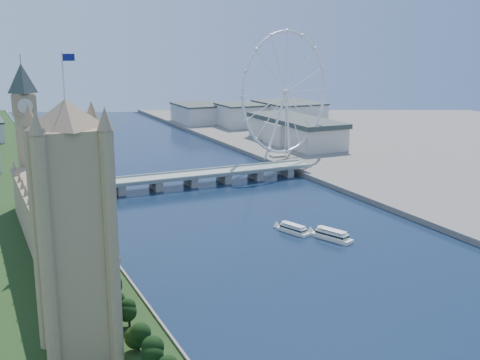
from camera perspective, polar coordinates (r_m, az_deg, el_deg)
ground at (r=258.79m, az=20.04°, el=-15.02°), size 2000.00×2000.00×0.00m
tree_row at (r=233.90m, az=-8.79°, el=-14.94°), size 7.95×151.95×20.43m
victoria_tower at (r=224.12m, az=-15.55°, el=-4.01°), size 28.16×28.16×112.00m
parliament_range at (r=344.52m, az=-17.30°, el=-4.34°), size 24.00×200.00×70.00m
big_ben at (r=440.04m, az=-19.71°, el=5.64°), size 20.02×20.02×110.00m
westminster_bridge at (r=499.69m, az=-4.70°, el=0.21°), size 220.00×22.00×9.50m
london_eye at (r=589.64m, az=4.38°, el=8.21°), size 113.60×39.12×124.30m
county_hall at (r=690.10m, az=5.23°, el=3.28°), size 54.00×144.00×35.00m
city_skyline at (r=753.36m, az=-8.83°, el=5.32°), size 505.00×280.00×32.00m
tour_boat_near at (r=381.37m, az=5.05°, el=-4.99°), size 14.74×27.79×5.93m
tour_boat_far at (r=371.72m, az=8.69°, el=-5.58°), size 17.79×30.90×6.66m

